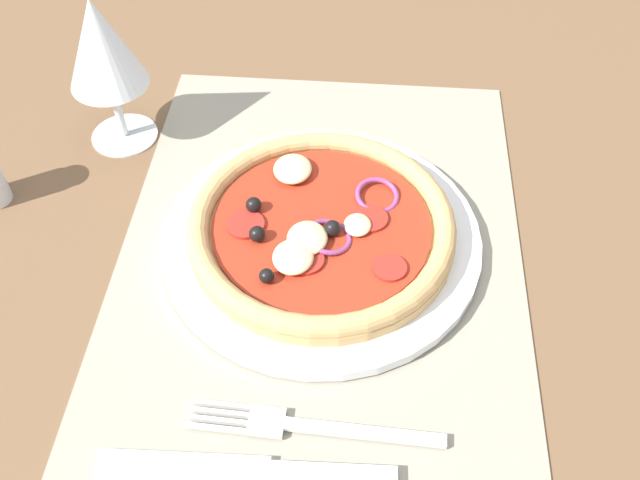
{
  "coord_description": "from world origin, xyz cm",
  "views": [
    {
      "loc": [
        -37.42,
        -3.1,
        46.36
      ],
      "look_at": [
        0.61,
        0.0,
        2.4
      ],
      "focal_mm": 40.21,
      "sensor_mm": 36.0,
      "label": 1
    }
  ],
  "objects_px": {
    "pizza": "(317,226)",
    "knife": "(243,470)",
    "plate": "(317,239)",
    "wine_glass": "(101,47)",
    "fork": "(300,425)"
  },
  "relations": [
    {
      "from": "pizza",
      "to": "knife",
      "type": "height_order",
      "value": "pizza"
    },
    {
      "from": "plate",
      "to": "wine_glass",
      "type": "height_order",
      "value": "wine_glass"
    },
    {
      "from": "plate",
      "to": "fork",
      "type": "distance_m",
      "value": 0.17
    },
    {
      "from": "fork",
      "to": "wine_glass",
      "type": "xyz_separation_m",
      "value": [
        0.29,
        0.2,
        0.1
      ]
    },
    {
      "from": "knife",
      "to": "wine_glass",
      "type": "relative_size",
      "value": 1.35
    },
    {
      "from": "plate",
      "to": "pizza",
      "type": "relative_size",
      "value": 1.21
    },
    {
      "from": "fork",
      "to": "wine_glass",
      "type": "height_order",
      "value": "wine_glass"
    },
    {
      "from": "wine_glass",
      "to": "knife",
      "type": "bearing_deg",
      "value": -153.09
    },
    {
      "from": "plate",
      "to": "fork",
      "type": "xyz_separation_m",
      "value": [
        -0.17,
        -0.0,
        -0.0
      ]
    },
    {
      "from": "knife",
      "to": "wine_glass",
      "type": "xyz_separation_m",
      "value": [
        0.33,
        0.17,
        0.1
      ]
    },
    {
      "from": "plate",
      "to": "wine_glass",
      "type": "bearing_deg",
      "value": 57.8
    },
    {
      "from": "plate",
      "to": "wine_glass",
      "type": "xyz_separation_m",
      "value": [
        0.13,
        0.2,
        0.09
      ]
    },
    {
      "from": "fork",
      "to": "knife",
      "type": "bearing_deg",
      "value": 47.41
    },
    {
      "from": "knife",
      "to": "plate",
      "type": "bearing_deg",
      "value": -100.85
    },
    {
      "from": "pizza",
      "to": "fork",
      "type": "height_order",
      "value": "pizza"
    }
  ]
}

